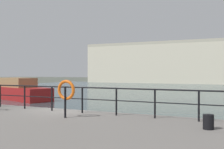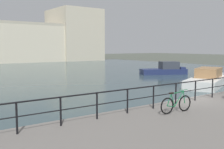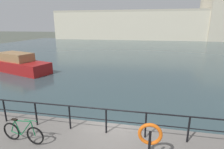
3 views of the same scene
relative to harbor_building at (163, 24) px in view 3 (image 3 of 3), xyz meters
The scene contains 7 objects.
ground_plane 63.18m from the harbor_building, 96.00° to the right, with size 240.00×240.00×0.00m, color #4C5147.
water_basin 33.51m from the harbor_building, 101.47° to the right, with size 80.00×60.00×0.01m, color #33474C.
harbor_building is the anchor object (origin of this frame).
moored_white_yacht 55.66m from the harbor_building, 111.64° to the right, with size 9.81×5.30×2.16m.
quay_railing 63.74m from the harbor_building, 95.41° to the right, with size 26.55×0.07×1.08m.
parked_bicycle 65.37m from the harbor_building, 98.53° to the right, with size 1.77×0.21×0.98m.
life_ring_stand 64.96m from the harbor_building, 94.50° to the right, with size 0.75×0.16×1.40m.
Camera 3 is at (1.25, -6.95, 5.32)m, focal length 28.56 mm.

